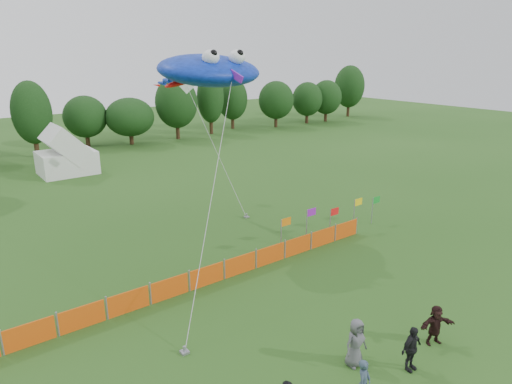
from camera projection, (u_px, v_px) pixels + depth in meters
ground at (355, 367)px, 16.63m from camera, size 160.00×160.00×0.00m
treeline at (56, 115)px, 50.52m from camera, size 104.57×8.78×8.36m
tent_right at (66, 155)px, 42.32m from camera, size 4.95×3.96×3.50m
barrier_fence at (207, 276)px, 22.29m from camera, size 21.90×0.06×1.00m
flag_row at (332, 216)px, 27.73m from camera, size 8.73×0.21×2.26m
spectator_a at (364, 383)px, 14.57m from camera, size 0.73×0.61×1.70m
spectator_d at (411, 349)px, 16.24m from camera, size 1.03×0.45×1.74m
spectator_e at (356, 343)px, 16.46m from camera, size 0.97×0.69×1.87m
spectator_f at (435, 325)px, 17.74m from camera, size 1.59×0.99×1.63m
stingray_kite at (206, 70)px, 26.26m from camera, size 11.42×18.56×11.19m
small_kite_white at (203, 122)px, 34.03m from camera, size 1.18×8.18×9.02m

